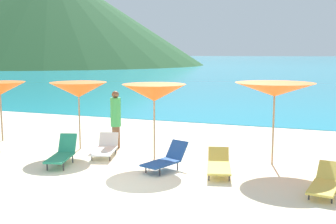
# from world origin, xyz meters

# --- Properties ---
(ground_plane) EXTENTS (50.00, 100.00, 0.30)m
(ground_plane) POSITION_xyz_m (0.00, 10.00, -0.15)
(ground_plane) COLOR beige
(ocean_water) EXTENTS (650.00, 440.00, 0.02)m
(ocean_water) POSITION_xyz_m (0.00, 229.28, 0.01)
(ocean_water) COLOR teal
(ocean_water) RESTS_ON ground_plane
(headland_hill) EXTENTS (81.87, 81.87, 26.21)m
(headland_hill) POSITION_xyz_m (-64.84, 86.74, 13.11)
(headland_hill) COLOR #235128
(headland_hill) RESTS_ON ground_plane
(umbrella_2) EXTENTS (1.93, 1.93, 2.10)m
(umbrella_2) POSITION_xyz_m (-6.15, 3.17, 1.87)
(umbrella_2) COLOR #9E7F59
(umbrella_2) RESTS_ON ground_plane
(umbrella_3) EXTENTS (1.84, 1.84, 2.18)m
(umbrella_3) POSITION_xyz_m (-2.82, 3.03, 1.94)
(umbrella_3) COLOR #9E7F59
(umbrella_3) RESTS_ON ground_plane
(umbrella_4) EXTENTS (1.91, 1.91, 2.22)m
(umbrella_4) POSITION_xyz_m (-0.06, 2.71, 1.96)
(umbrella_4) COLOR #9E7F59
(umbrella_4) RESTS_ON ground_plane
(umbrella_5) EXTENTS (2.32, 2.32, 2.31)m
(umbrella_5) POSITION_xyz_m (3.29, 3.28, 2.11)
(umbrella_5) COLOR #9E7F59
(umbrella_5) RESTS_ON ground_plane
(lounge_chair_2) EXTENTS (1.01, 1.58, 0.62)m
(lounge_chair_2) POSITION_xyz_m (-1.60, 2.49, 0.25)
(lounge_chair_2) COLOR white
(lounge_chair_2) RESTS_ON ground_plane
(lounge_chair_6) EXTENTS (0.95, 1.65, 0.56)m
(lounge_chair_6) POSITION_xyz_m (2.11, 1.82, 0.26)
(lounge_chair_6) COLOR #D8BF4C
(lounge_chair_6) RESTS_ON ground_plane
(lounge_chair_7) EXTENTS (0.90, 1.56, 0.78)m
(lounge_chair_7) POSITION_xyz_m (-2.21, 1.16, 0.33)
(lounge_chair_7) COLOR #268C66
(lounge_chair_7) RESTS_ON ground_plane
(lounge_chair_8) EXTENTS (0.76, 1.70, 0.56)m
(lounge_chair_8) POSITION_xyz_m (4.69, 1.23, 0.25)
(lounge_chair_8) COLOR #D8BF4C
(lounge_chair_8) RESTS_ON ground_plane
(lounge_chair_9) EXTENTS (0.97, 1.50, 0.71)m
(lounge_chair_9) POSITION_xyz_m (0.71, 1.69, 0.31)
(lounge_chair_9) COLOR #1E478C
(lounge_chair_9) RESTS_ON ground_plane
(beachgoer_0) EXTENTS (0.34, 0.34, 1.89)m
(beachgoer_0) POSITION_xyz_m (-1.79, 3.58, 1.01)
(beachgoer_0) COLOR brown
(beachgoer_0) RESTS_ON ground_plane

